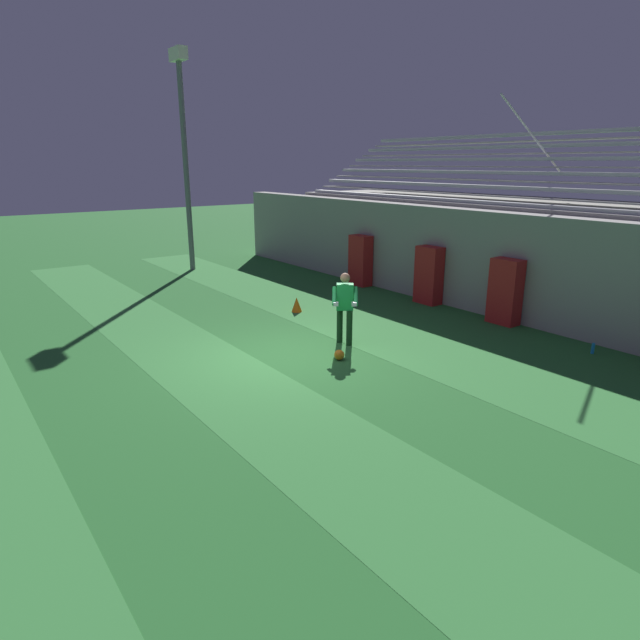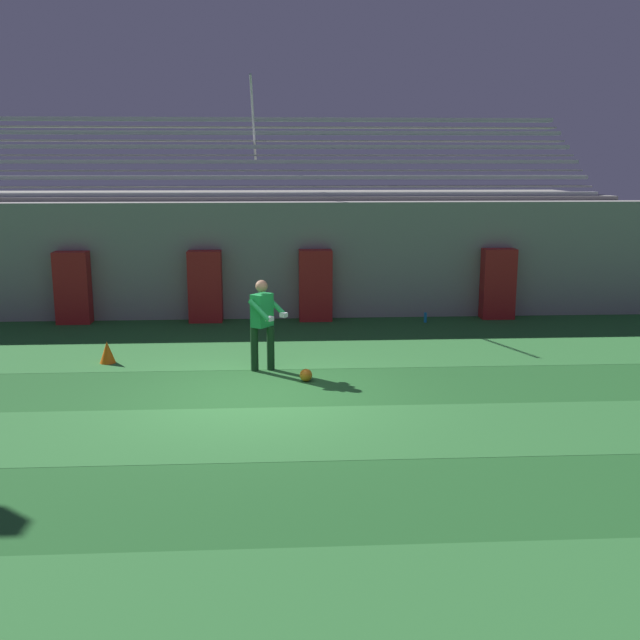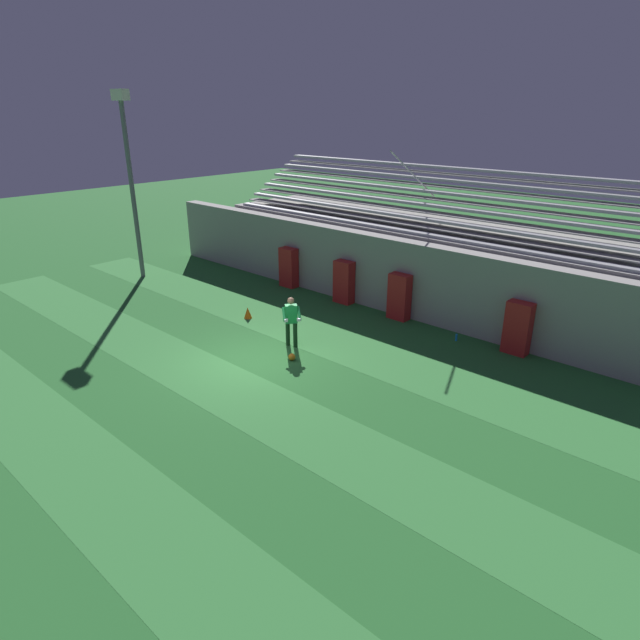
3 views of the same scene
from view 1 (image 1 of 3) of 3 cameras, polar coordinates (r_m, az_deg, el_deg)
ground_plane at (r=11.66m, az=-3.82°, el=-3.88°), size 80.00×80.00×0.00m
turf_stripe_mid at (r=10.92m, az=-11.19°, el=-5.60°), size 28.00×2.17×0.01m
turf_stripe_far at (r=13.22m, az=5.97°, el=-1.45°), size 28.00×2.17×0.01m
back_wall at (r=15.67m, az=16.57°, el=6.05°), size 24.00×0.60×2.80m
padding_pillar_gate_left at (r=16.16m, az=11.53°, el=4.71°), size 0.79×0.44×1.70m
padding_pillar_gate_right at (r=14.59m, az=19.16°, el=2.87°), size 0.79×0.44×1.70m
padding_pillar_far_left at (r=18.33m, az=4.34°, el=6.35°), size 0.79×0.44×1.70m
bleacher_stand at (r=17.86m, az=21.88°, el=7.11°), size 18.00×4.75×5.83m
floodlight_pole at (r=21.40m, az=-14.34°, el=18.62°), size 0.90×0.36×7.96m
goalkeeper at (r=12.16m, az=2.66°, el=1.71°), size 0.73×0.74×1.67m
soccer_ball at (r=11.41m, az=2.06°, el=-3.73°), size 0.22×0.22×0.22m
traffic_cone at (r=15.04m, az=-2.50°, el=1.66°), size 0.30×0.30×0.42m
water_bottle at (r=13.20m, az=27.10°, el=-2.71°), size 0.07×0.07×0.24m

